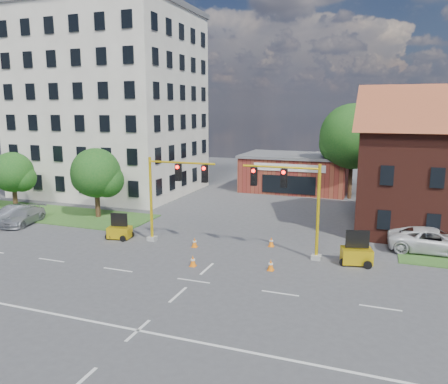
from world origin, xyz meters
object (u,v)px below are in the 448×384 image
(signal_mast_west, at_px, (171,190))
(pickup_white, at_px, (434,241))
(trailer_east, at_px, (357,254))
(trailer_west, at_px, (120,231))
(signal_mast_east, at_px, (293,198))

(signal_mast_west, relative_size, pickup_white, 1.05)
(trailer_east, bearing_deg, trailer_west, 167.00)
(trailer_west, bearing_deg, signal_mast_east, -9.27)
(trailer_east, distance_m, pickup_white, 6.30)
(signal_mast_east, xyz_separation_m, trailer_east, (4.13, -0.03, -3.26))
(signal_mast_west, xyz_separation_m, trailer_east, (12.84, -0.03, -3.26))
(signal_mast_west, distance_m, trailer_west, 5.36)
(signal_mast_east, bearing_deg, pickup_white, 24.70)
(signal_mast_east, bearing_deg, signal_mast_west, 180.00)
(trailer_east, bearing_deg, signal_mast_west, 165.63)
(signal_mast_east, height_order, trailer_east, signal_mast_east)
(signal_mast_west, bearing_deg, trailer_west, -174.54)
(trailer_east, relative_size, pickup_white, 0.35)
(signal_mast_west, height_order, signal_mast_east, same)
(signal_mast_west, relative_size, signal_mast_east, 1.00)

